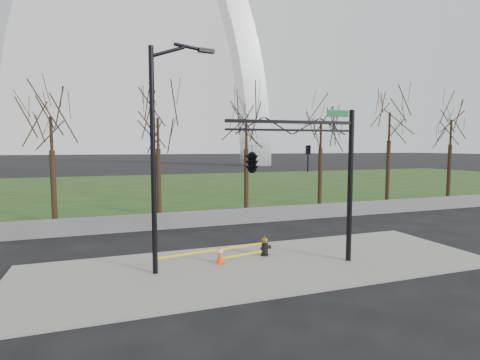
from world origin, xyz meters
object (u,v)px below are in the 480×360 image
object	(u,v)px
street_light	(159,144)
fire_hydrant	(265,247)
traffic_signal_mast	(272,159)
traffic_cone	(220,255)

from	to	relation	value
street_light	fire_hydrant	bearing A→B (deg)	2.38
street_light	traffic_signal_mast	size ratio (longest dim) A/B	1.37
fire_hydrant	traffic_cone	size ratio (longest dim) A/B	1.16
traffic_signal_mast	street_light	bearing A→B (deg)	173.48
traffic_cone	traffic_signal_mast	xyz separation A→B (m)	(1.68, -1.06, 3.70)
fire_hydrant	street_light	bearing A→B (deg)	-175.36
traffic_cone	fire_hydrant	bearing A→B (deg)	11.42
fire_hydrant	traffic_cone	bearing A→B (deg)	-173.09
fire_hydrant	traffic_signal_mast	bearing A→B (deg)	-108.99
fire_hydrant	traffic_signal_mast	distance (m)	3.98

